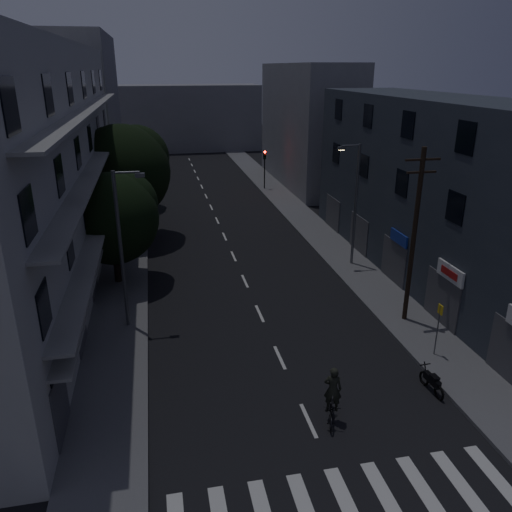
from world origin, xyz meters
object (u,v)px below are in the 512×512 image
object	(u,v)px
utility_pole	(414,234)
cyclist	(332,403)
bus_stop_sign	(439,321)
motorcycle	(432,382)

from	to	relation	value
utility_pole	cyclist	bearing A→B (deg)	-133.76
cyclist	bus_stop_sign	bearing A→B (deg)	46.84
utility_pole	bus_stop_sign	size ratio (longest dim) A/B	3.56
motorcycle	cyclist	bearing A→B (deg)	-173.28
utility_pole	cyclist	world-z (taller)	utility_pole
bus_stop_sign	motorcycle	world-z (taller)	bus_stop_sign
bus_stop_sign	motorcycle	bearing A→B (deg)	-122.48
bus_stop_sign	motorcycle	xyz separation A→B (m)	(-1.51, -2.37, -1.46)
utility_pole	motorcycle	distance (m)	7.59
utility_pole	motorcycle	xyz separation A→B (m)	(-1.81, -5.89, -4.44)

